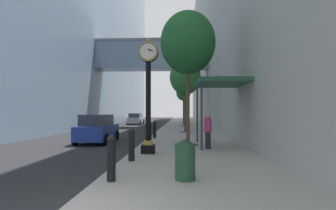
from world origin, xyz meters
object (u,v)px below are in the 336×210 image
bollard_nearest (111,157)px  car_blue_near (98,129)px  street_clock (148,90)px  pedestrian_walking (208,130)px  bollard_second (132,144)px  bollard_fourth (150,132)px  street_tree_near (188,43)px  street_tree_mid_near (185,77)px  bollard_fifth (155,129)px  car_silver_mid (136,119)px  street_tree_mid_far (184,85)px  street_tree_far (183,93)px  trash_bin (185,159)px

bollard_nearest → car_blue_near: size_ratio=0.28×
street_clock → pedestrian_walking: street_clock is taller
bollard_second → bollard_fourth: 5.46m
bollard_second → street_tree_near: bearing=65.5°
street_tree_mid_near → car_blue_near: bearing=-127.9°
bollard_fifth → car_silver_mid: car_silver_mid is taller
street_tree_mid_far → car_blue_near: size_ratio=1.50×
bollard_second → street_tree_near: size_ratio=0.16×
bollard_fifth → pedestrian_walking: 5.80m
street_tree_near → street_tree_far: (0.00, 26.87, -0.71)m
street_tree_far → trash_bin: 34.26m
bollard_fifth → trash_bin: bearing=-80.2°
bollard_nearest → bollard_fifth: bearing=90.0°
car_blue_near → car_silver_mid: car_blue_near is taller
bollard_second → street_clock: bearing=78.0°
bollard_nearest → car_blue_near: bearing=109.6°
bollard_nearest → bollard_second: bearing=90.0°
street_tree_mid_near → bollard_second: bearing=-98.8°
street_tree_far → bollard_fourth: bearing=-94.6°
street_clock → street_tree_far: street_tree_far is taller
bollard_fifth → pedestrian_walking: pedestrian_walking is taller
street_tree_mid_far → pedestrian_walking: bearing=-87.3°
car_blue_near → street_tree_mid_far: bearing=71.2°
trash_bin → bollard_fifth: bearing=99.8°
trash_bin → pedestrian_walking: 5.87m
bollard_fifth → bollard_fourth: bearing=-90.0°
bollard_fourth → trash_bin: bollard_fourth is taller
street_clock → bollard_fifth: size_ratio=4.19×
bollard_nearest → street_tree_far: size_ratio=0.19×
bollard_fourth → street_tree_mid_near: bearing=75.5°
street_tree_near → pedestrian_walking: (0.90, -1.38, -4.47)m
street_tree_near → trash_bin: size_ratio=6.70×
street_tree_mid_near → car_silver_mid: (-6.98, 15.73, -4.04)m
street_clock → bollard_second: bearing=-102.0°
bollard_second → car_silver_mid: (-4.87, 29.30, 0.04)m
street_clock → pedestrian_walking: bearing=29.4°
bollard_nearest → pedestrian_walking: size_ratio=0.69×
bollard_fifth → street_tree_far: street_tree_far is taller
bollard_second → street_tree_mid_near: bearing=81.2°
bollard_fourth → street_tree_mid_near: street_tree_mid_near is taller
car_blue_near → bollard_second: bearing=-63.3°
pedestrian_walking → car_silver_mid: (-7.87, 26.07, -0.23)m
street_tree_near → trash_bin: street_tree_near is taller
bollard_nearest → bollard_fifth: size_ratio=1.00×
street_tree_mid_far → car_blue_near: 17.35m
bollard_nearest → street_tree_mid_near: size_ratio=0.18×
car_blue_near → bollard_fourth: bearing=-19.1°
street_tree_far → car_silver_mid: street_tree_far is taller
bollard_nearest → bollard_second: 2.73m
street_tree_near → car_silver_mid: size_ratio=1.64×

